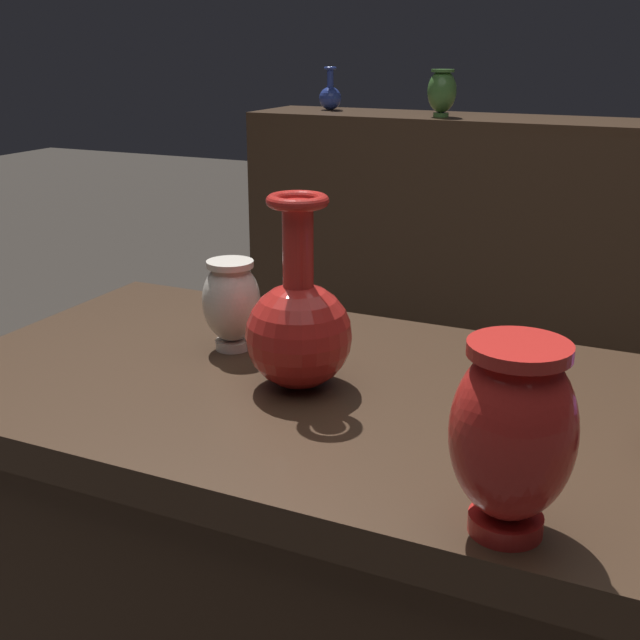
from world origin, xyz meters
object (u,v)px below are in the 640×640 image
Objects in this scene: vase_tall_behind at (513,433)px; shelf_vase_far_left at (330,96)px; shelf_vase_left at (442,91)px; vase_centerpiece at (299,326)px; vase_left_accent at (231,301)px.

vase_tall_behind is 1.17× the size of shelf_vase_far_left.
vase_tall_behind is 1.16× the size of shelf_vase_left.
vase_centerpiece reaches higher than vase_left_accent.
vase_centerpiece is 0.19m from vase_left_accent.
shelf_vase_left reaches higher than vase_left_accent.
vase_tall_behind is (0.35, -0.24, 0.02)m from vase_centerpiece.
vase_left_accent is (-0.52, 0.33, -0.03)m from vase_tall_behind.
vase_tall_behind is at bearing -71.19° from shelf_vase_left.
vase_tall_behind is at bearing -32.89° from vase_left_accent.
vase_centerpiece is 0.43m from vase_tall_behind.
shelf_vase_left is at bearing 98.28° from vase_left_accent.
shelf_vase_far_left is at bearing 113.38° from vase_centerpiece.
vase_tall_behind is 2.85m from shelf_vase_far_left.
vase_centerpiece is 2.21m from shelf_vase_left.
shelf_vase_far_left is (-0.82, 2.18, 0.17)m from vase_left_accent.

